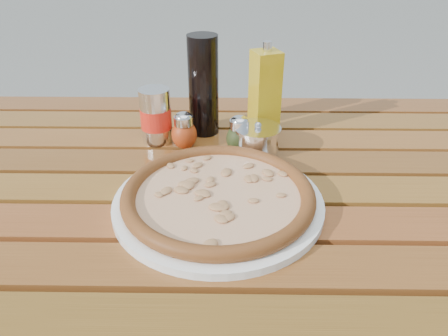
{
  "coord_description": "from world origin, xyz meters",
  "views": [
    {
      "loc": [
        0.01,
        -0.67,
        1.19
      ],
      "look_at": [
        0.0,
        0.02,
        0.78
      ],
      "focal_mm": 35.0,
      "sensor_mm": 36.0,
      "label": 1
    }
  ],
  "objects_px": {
    "pizza": "(218,195)",
    "table": "(224,220)",
    "pepper_shaker": "(184,131)",
    "parmesan_tin": "(257,140)",
    "olive_oil_cruet": "(265,94)",
    "oregano_shaker": "(239,135)",
    "soda_can": "(156,116)",
    "dark_bottle": "(203,86)",
    "plate": "(218,202)"
  },
  "relations": [
    {
      "from": "soda_can",
      "to": "table",
      "type": "bearing_deg",
      "value": -51.64
    },
    {
      "from": "table",
      "to": "olive_oil_cruet",
      "type": "xyz_separation_m",
      "value": [
        0.09,
        0.23,
        0.17
      ]
    },
    {
      "from": "table",
      "to": "olive_oil_cruet",
      "type": "bearing_deg",
      "value": 69.32
    },
    {
      "from": "pizza",
      "to": "olive_oil_cruet",
      "type": "xyz_separation_m",
      "value": [
        0.09,
        0.28,
        0.07
      ]
    },
    {
      "from": "pepper_shaker",
      "to": "oregano_shaker",
      "type": "height_order",
      "value": "same"
    },
    {
      "from": "oregano_shaker",
      "to": "parmesan_tin",
      "type": "xyz_separation_m",
      "value": [
        0.04,
        -0.01,
        -0.01
      ]
    },
    {
      "from": "pizza",
      "to": "olive_oil_cruet",
      "type": "bearing_deg",
      "value": 71.65
    },
    {
      "from": "dark_bottle",
      "to": "olive_oil_cruet",
      "type": "relative_size",
      "value": 1.05
    },
    {
      "from": "soda_can",
      "to": "dark_bottle",
      "type": "bearing_deg",
      "value": 25.7
    },
    {
      "from": "dark_bottle",
      "to": "olive_oil_cruet",
      "type": "distance_m",
      "value": 0.14
    },
    {
      "from": "pizza",
      "to": "dark_bottle",
      "type": "xyz_separation_m",
      "value": [
        -0.04,
        0.29,
        0.09
      ]
    },
    {
      "from": "pepper_shaker",
      "to": "pizza",
      "type": "bearing_deg",
      "value": -70.13
    },
    {
      "from": "pepper_shaker",
      "to": "dark_bottle",
      "type": "distance_m",
      "value": 0.11
    },
    {
      "from": "pizza",
      "to": "table",
      "type": "bearing_deg",
      "value": 81.43
    },
    {
      "from": "pizza",
      "to": "dark_bottle",
      "type": "bearing_deg",
      "value": 97.67
    },
    {
      "from": "oregano_shaker",
      "to": "pizza",
      "type": "bearing_deg",
      "value": -100.95
    },
    {
      "from": "soda_can",
      "to": "pepper_shaker",
      "type": "bearing_deg",
      "value": -26.05
    },
    {
      "from": "pepper_shaker",
      "to": "soda_can",
      "type": "bearing_deg",
      "value": 153.95
    },
    {
      "from": "soda_can",
      "to": "parmesan_tin",
      "type": "bearing_deg",
      "value": -13.78
    },
    {
      "from": "pizza",
      "to": "oregano_shaker",
      "type": "height_order",
      "value": "oregano_shaker"
    },
    {
      "from": "pizza",
      "to": "oregano_shaker",
      "type": "relative_size",
      "value": 5.21
    },
    {
      "from": "pizza",
      "to": "parmesan_tin",
      "type": "height_order",
      "value": "parmesan_tin"
    },
    {
      "from": "oregano_shaker",
      "to": "dark_bottle",
      "type": "relative_size",
      "value": 0.37
    },
    {
      "from": "dark_bottle",
      "to": "soda_can",
      "type": "distance_m",
      "value": 0.12
    },
    {
      "from": "plate",
      "to": "olive_oil_cruet",
      "type": "relative_size",
      "value": 1.71
    },
    {
      "from": "olive_oil_cruet",
      "to": "parmesan_tin",
      "type": "bearing_deg",
      "value": -101.28
    },
    {
      "from": "pizza",
      "to": "olive_oil_cruet",
      "type": "relative_size",
      "value": 2.04
    },
    {
      "from": "oregano_shaker",
      "to": "soda_can",
      "type": "xyz_separation_m",
      "value": [
        -0.18,
        0.05,
        0.02
      ]
    },
    {
      "from": "plate",
      "to": "pepper_shaker",
      "type": "xyz_separation_m",
      "value": [
        -0.08,
        0.22,
        0.03
      ]
    },
    {
      "from": "pepper_shaker",
      "to": "parmesan_tin",
      "type": "distance_m",
      "value": 0.16
    },
    {
      "from": "table",
      "to": "oregano_shaker",
      "type": "height_order",
      "value": "oregano_shaker"
    },
    {
      "from": "pepper_shaker",
      "to": "olive_oil_cruet",
      "type": "xyz_separation_m",
      "value": [
        0.17,
        0.07,
        0.06
      ]
    },
    {
      "from": "table",
      "to": "pepper_shaker",
      "type": "relative_size",
      "value": 17.07
    },
    {
      "from": "oregano_shaker",
      "to": "soda_can",
      "type": "relative_size",
      "value": 0.68
    },
    {
      "from": "pepper_shaker",
      "to": "dark_bottle",
      "type": "relative_size",
      "value": 0.37
    },
    {
      "from": "olive_oil_cruet",
      "to": "parmesan_tin",
      "type": "xyz_separation_m",
      "value": [
        -0.02,
        -0.09,
        -0.07
      ]
    },
    {
      "from": "dark_bottle",
      "to": "table",
      "type": "bearing_deg",
      "value": -78.48
    },
    {
      "from": "pizza",
      "to": "soda_can",
      "type": "relative_size",
      "value": 3.56
    },
    {
      "from": "dark_bottle",
      "to": "pepper_shaker",
      "type": "bearing_deg",
      "value": -115.77
    },
    {
      "from": "table",
      "to": "plate",
      "type": "distance_m",
      "value": 0.1
    },
    {
      "from": "oregano_shaker",
      "to": "soda_can",
      "type": "bearing_deg",
      "value": 165.2
    },
    {
      "from": "plate",
      "to": "table",
      "type": "bearing_deg",
      "value": 81.43
    },
    {
      "from": "table",
      "to": "oregano_shaker",
      "type": "relative_size",
      "value": 17.07
    },
    {
      "from": "soda_can",
      "to": "plate",
      "type": "bearing_deg",
      "value": -60.27
    },
    {
      "from": "plate",
      "to": "soda_can",
      "type": "distance_m",
      "value": 0.29
    },
    {
      "from": "plate",
      "to": "dark_bottle",
      "type": "height_order",
      "value": "dark_bottle"
    },
    {
      "from": "plate",
      "to": "parmesan_tin",
      "type": "height_order",
      "value": "parmesan_tin"
    },
    {
      "from": "pepper_shaker",
      "to": "dark_bottle",
      "type": "bearing_deg",
      "value": 64.23
    },
    {
      "from": "soda_can",
      "to": "oregano_shaker",
      "type": "bearing_deg",
      "value": -14.8
    },
    {
      "from": "table",
      "to": "olive_oil_cruet",
      "type": "relative_size",
      "value": 6.67
    }
  ]
}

